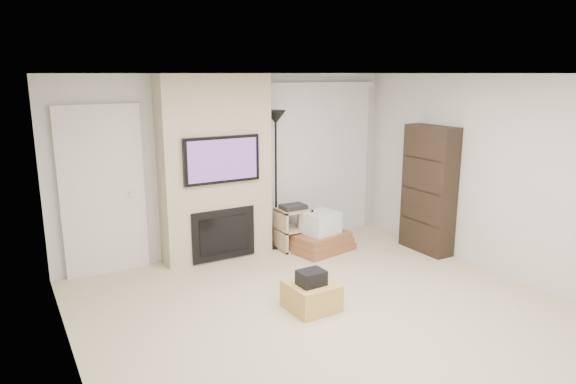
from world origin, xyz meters
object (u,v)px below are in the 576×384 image
ottoman (311,296)px  box_stack (320,236)px  floor_lamp (276,141)px  bookshelf (429,190)px  av_stand (293,226)px

ottoman → box_stack: 1.91m
floor_lamp → ottoman: bearing=-108.3°
ottoman → bookshelf: bearing=17.6°
av_stand → box_stack: 0.42m
ottoman → floor_lamp: size_ratio=0.25×
ottoman → floor_lamp: floor_lamp is taller
av_stand → box_stack: av_stand is taller
floor_lamp → av_stand: (0.17, -0.20, -1.23)m
av_stand → box_stack: size_ratio=0.69×
ottoman → box_stack: (1.13, 1.54, 0.07)m
bookshelf → ottoman: bearing=-162.4°
floor_lamp → bookshelf: floor_lamp is taller
floor_lamp → av_stand: size_ratio=3.03×
box_stack → floor_lamp: bearing=135.6°
floor_lamp → bookshelf: size_ratio=1.11×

